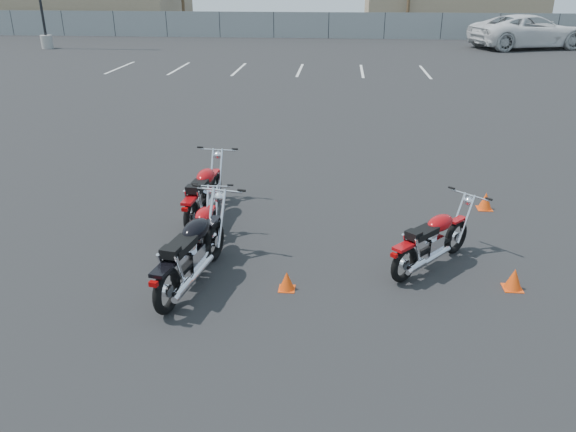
# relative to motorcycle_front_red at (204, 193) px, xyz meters

# --- Properties ---
(ground) EXTENTS (120.00, 120.00, 0.00)m
(ground) POSITION_rel_motorcycle_front_red_xyz_m (1.52, -1.94, -0.49)
(ground) COLOR black
(ground) RESTS_ON ground
(motorcycle_front_red) EXTENTS (0.85, 2.20, 1.07)m
(motorcycle_front_red) POSITION_rel_motorcycle_front_red_xyz_m (0.00, 0.00, 0.00)
(motorcycle_front_red) COLOR black
(motorcycle_front_red) RESTS_ON ground
(motorcycle_second_black) EXTENTS (0.96, 2.34, 1.15)m
(motorcycle_second_black) POSITION_rel_motorcycle_front_red_xyz_m (0.41, -2.52, 0.04)
(motorcycle_second_black) COLOR black
(motorcycle_second_black) RESTS_ON ground
(motorcycle_third_red) EXTENTS (0.73, 1.90, 0.93)m
(motorcycle_third_red) POSITION_rel_motorcycle_front_red_xyz_m (0.35, -1.59, -0.07)
(motorcycle_third_red) COLOR black
(motorcycle_third_red) RESTS_ON ground
(motorcycle_rear_red) EXTENTS (1.67, 1.78, 1.01)m
(motorcycle_rear_red) POSITION_rel_motorcycle_front_red_xyz_m (4.01, -1.65, -0.03)
(motorcycle_rear_red) COLOR black
(motorcycle_rear_red) RESTS_ON ground
(training_cone_near) EXTENTS (0.29, 0.29, 0.34)m
(training_cone_near) POSITION_rel_motorcycle_front_red_xyz_m (5.43, 0.88, -0.32)
(training_cone_near) COLOR #FF4A0D
(training_cone_near) RESTS_ON ground
(training_cone_far) EXTENTS (0.27, 0.27, 0.33)m
(training_cone_far) POSITION_rel_motorcycle_front_red_xyz_m (5.14, -2.23, -0.33)
(training_cone_far) COLOR #FF4A0D
(training_cone_far) RESTS_ON ground
(training_cone_extra) EXTENTS (0.24, 0.24, 0.29)m
(training_cone_extra) POSITION_rel_motorcycle_front_red_xyz_m (1.81, -2.55, -0.35)
(training_cone_extra) COLOR #FF4A0D
(training_cone_extra) RESTS_ON ground
(light_pole_west) EXTENTS (0.80, 0.70, 10.60)m
(light_pole_west) POSITION_rel_motorcycle_front_red_xyz_m (-15.89, 25.30, 2.30)
(light_pole_west) COLOR gray
(light_pole_west) RESTS_ON ground
(chainlink_fence) EXTENTS (80.06, 0.06, 1.80)m
(chainlink_fence) POSITION_rel_motorcycle_front_red_xyz_m (1.52, 33.06, 0.41)
(chainlink_fence) COLOR slate
(chainlink_fence) RESTS_ON ground
(tan_building_west) EXTENTS (18.40, 10.40, 4.30)m
(tan_building_west) POSITION_rel_motorcycle_front_red_xyz_m (-20.48, 40.06, 1.67)
(tan_building_west) COLOR #947E5F
(tan_building_west) RESTS_ON ground
(tan_building_east) EXTENTS (14.40, 9.40, 3.70)m
(tan_building_east) POSITION_rel_motorcycle_front_red_xyz_m (11.52, 42.06, 1.37)
(tan_building_east) COLOR #947E5F
(tan_building_east) RESTS_ON ground
(parking_line_stripes) EXTENTS (15.12, 4.00, 0.01)m
(parking_line_stripes) POSITION_rel_motorcycle_front_red_xyz_m (-0.98, 18.06, -0.49)
(parking_line_stripes) COLOR silver
(parking_line_stripes) RESTS_ON ground
(white_van) EXTENTS (5.74, 9.01, 3.19)m
(white_van) POSITION_rel_motorcycle_front_red_xyz_m (14.13, 28.19, 1.11)
(white_van) COLOR silver
(white_van) RESTS_ON ground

